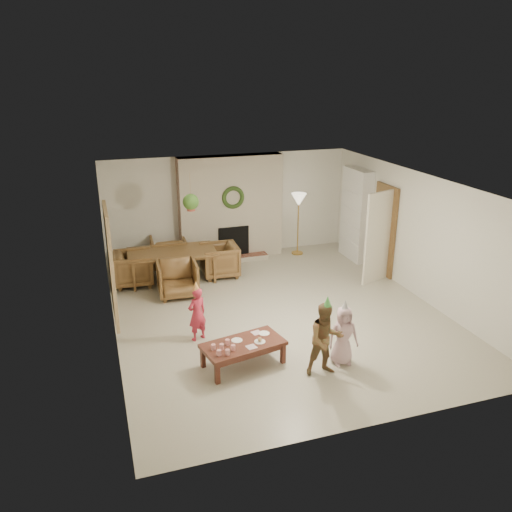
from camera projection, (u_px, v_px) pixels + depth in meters
name	position (u px, v px, depth m)	size (l,w,h in m)	color
floor	(277.00, 313.00, 9.83)	(7.00, 7.00, 0.00)	#B7B29E
ceiling	(279.00, 184.00, 8.98)	(7.00, 7.00, 0.00)	white
wall_back	(229.00, 206.00, 12.53)	(7.00, 7.00, 0.00)	silver
wall_front	(377.00, 342.00, 6.28)	(7.00, 7.00, 0.00)	silver
wall_left	(109.00, 270.00, 8.54)	(7.00, 7.00, 0.00)	silver
wall_right	(419.00, 236.00, 10.27)	(7.00, 7.00, 0.00)	silver
fireplace_mass	(231.00, 208.00, 12.35)	(2.50, 0.40, 2.50)	#4E1D14
fireplace_hearth	(235.00, 259.00, 12.45)	(1.60, 0.30, 0.12)	#5B2419
fireplace_firebox	(233.00, 241.00, 12.47)	(0.75, 0.12, 0.75)	black
fireplace_wreath	(233.00, 198.00, 12.05)	(0.54, 0.54, 0.10)	#233E17
floor_lamp_base	(297.00, 253.00, 12.98)	(0.29, 0.29, 0.03)	gold
floor_lamp_post	(298.00, 226.00, 12.74)	(0.03, 0.03, 1.39)	gold
floor_lamp_shade	(299.00, 200.00, 12.51)	(0.37, 0.37, 0.31)	beige
bookshelf_carcass	(356.00, 215.00, 12.33)	(0.30, 1.00, 2.20)	white
bookshelf_shelf_a	(353.00, 240.00, 12.55)	(0.30, 0.92, 0.03)	white
bookshelf_shelf_b	(354.00, 225.00, 12.41)	(0.30, 0.92, 0.03)	white
bookshelf_shelf_c	(356.00, 209.00, 12.28)	(0.30, 0.92, 0.03)	white
bookshelf_shelf_d	(357.00, 192.00, 12.14)	(0.30, 0.92, 0.03)	white
books_row_lower	(356.00, 237.00, 12.36)	(0.20, 0.40, 0.24)	maroon
books_row_mid	(353.00, 219.00, 12.40)	(0.20, 0.44, 0.24)	navy
books_row_upper	(357.00, 204.00, 12.14)	(0.20, 0.36, 0.22)	#C38A29
door_frame	(384.00, 230.00, 11.41)	(0.05, 0.86, 2.04)	brown
door_leaf	(378.00, 238.00, 10.97)	(0.05, 0.80, 2.00)	beige
curtain_panel	(111.00, 265.00, 8.73)	(0.06, 1.20, 2.00)	#C3B38A
dining_table	(173.00, 266.00, 11.23)	(1.89, 1.06, 0.67)	brown
dining_chair_near	(178.00, 279.00, 10.46)	(0.79, 0.81, 0.74)	brown
dining_chair_far	(169.00, 252.00, 11.97)	(0.79, 0.81, 0.74)	brown
dining_chair_left	(134.00, 268.00, 11.01)	(0.79, 0.81, 0.74)	brown
dining_chair_right	(219.00, 260.00, 11.47)	(0.79, 0.81, 0.74)	brown
hanging_plant_cord	(190.00, 190.00, 10.06)	(0.01, 0.01, 0.70)	tan
hanging_plant_pot	(191.00, 208.00, 10.18)	(0.16, 0.16, 0.12)	#A24134
hanging_plant_foliage	(191.00, 202.00, 10.14)	(0.32, 0.32, 0.32)	#2D551C
coffee_table_top	(243.00, 345.00, 7.98)	(1.27, 0.63, 0.06)	#56291C
coffee_table_apron	(243.00, 348.00, 8.00)	(1.17, 0.54, 0.08)	#56291C
coffee_leg_fl	(217.00, 374.00, 7.57)	(0.07, 0.07, 0.33)	#56291C
coffee_leg_fr	(283.00, 353.00, 8.10)	(0.07, 0.07, 0.33)	#56291C
coffee_leg_bl	(203.00, 358.00, 7.99)	(0.07, 0.07, 0.33)	#56291C
coffee_leg_br	(266.00, 339.00, 8.52)	(0.07, 0.07, 0.33)	#56291C
cup_a	(219.00, 353.00, 7.61)	(0.07, 0.07, 0.09)	white
cup_b	(213.00, 347.00, 7.77)	(0.07, 0.07, 0.09)	white
cup_c	(227.00, 352.00, 7.62)	(0.07, 0.07, 0.09)	white
cup_d	(222.00, 346.00, 7.78)	(0.07, 0.07, 0.09)	white
cup_e	(233.00, 348.00, 7.75)	(0.07, 0.07, 0.09)	white
cup_f	(227.00, 342.00, 7.91)	(0.07, 0.07, 0.09)	white
plate_a	(237.00, 340.00, 8.04)	(0.18, 0.18, 0.01)	white
plate_b	(260.00, 342.00, 8.00)	(0.18, 0.18, 0.01)	white
plate_c	(264.00, 333.00, 8.25)	(0.18, 0.18, 0.01)	white
food_scoop	(260.00, 339.00, 7.99)	(0.07, 0.07, 0.07)	tan
napkin_left	(251.00, 347.00, 7.85)	(0.15, 0.15, 0.01)	#D59DB1
napkin_right	(257.00, 333.00, 8.27)	(0.15, 0.15, 0.01)	#D59DB1
child_red	(197.00, 314.00, 8.71)	(0.35, 0.23, 0.96)	#B9273D
party_hat_red	(196.00, 286.00, 8.53)	(0.13, 0.13, 0.18)	#E0D04A
child_plaid	(326.00, 339.00, 7.69)	(0.56, 0.44, 1.16)	brown
party_hat_plaid	(328.00, 302.00, 7.47)	(0.14, 0.14, 0.19)	#4EB54D
child_pink	(343.00, 336.00, 8.00)	(0.47, 0.31, 0.97)	#D0A6B1
party_hat_pink	(345.00, 305.00, 7.82)	(0.13, 0.13, 0.17)	#B1B1B8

